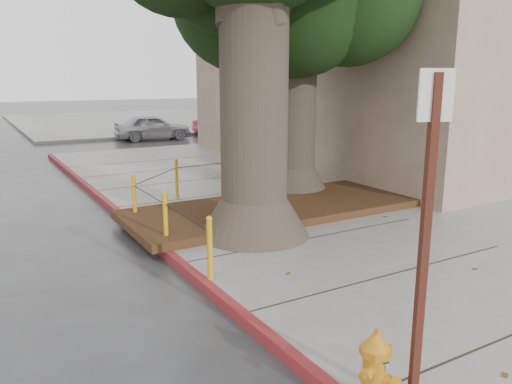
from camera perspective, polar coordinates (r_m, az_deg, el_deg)
ground at (r=7.48m, az=12.47°, el=-10.94°), size 140.00×140.00×0.00m
sidewalk_main at (r=13.40m, az=24.26°, el=-0.86°), size 16.00×26.00×0.15m
sidewalk_far at (r=36.69m, az=-13.31°, el=7.91°), size 16.00×20.00×0.15m
curb_red at (r=8.47m, az=-9.62°, el=-7.42°), size 0.14×26.00×0.16m
planter_bed at (r=10.86m, az=2.09°, el=-1.85°), size 6.40×2.60×0.16m
building_corner at (r=20.07m, az=18.11°, el=17.98°), size 12.00×13.00×10.00m
building_side_white at (r=37.30m, az=3.64°, el=15.10°), size 10.00×10.00×9.00m
building_side_grey at (r=45.73m, az=5.81°, el=16.51°), size 12.00×14.00×12.00m
bollard_ring at (r=10.37m, az=-7.59°, el=-0.19°), size 3.79×5.39×0.95m
fire_hydrant at (r=4.69m, az=13.47°, el=-19.17°), size 0.41×0.41×0.75m
signpost at (r=4.27m, az=18.81°, el=-3.93°), size 0.28×0.12×2.90m
car_silver at (r=25.54m, az=-11.72°, el=7.26°), size 3.85×1.88×1.27m
car_red at (r=27.39m, az=-3.62°, el=7.68°), size 3.45×1.51×1.10m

